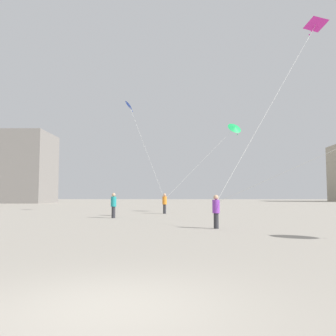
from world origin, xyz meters
The scene contains 8 objects.
ground_plane centered at (0.00, 0.00, 0.00)m, with size 300.00×300.00×0.00m, color #9E9689.
person_in_teal centered at (-4.05, 20.48, 1.02)m, with size 0.40×0.40×1.85m.
person_in_purple centered at (2.80, 12.57, 0.93)m, with size 0.37×0.37×1.70m.
person_in_orange centered at (-0.60, 26.72, 1.02)m, with size 0.41×0.41×1.86m.
kite_magenta_delta centered at (9.89, 17.57, 12.80)m, with size 7.97×5.76×12.19m.
kite_emerald_diamond centered at (6.10, 28.26, 8.20)m, with size 7.56×2.29×7.52m.
kite_cobalt_diamond centered at (-4.48, 30.14, 11.02)m, with size 4.42×4.05×10.27m.
building_centre_hall centered at (-37.00, 71.14, 7.85)m, with size 16.52×13.11×15.69m.
Camera 1 is at (1.16, -5.25, 1.67)m, focal length 37.18 mm.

